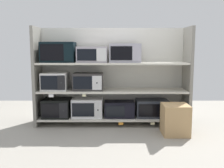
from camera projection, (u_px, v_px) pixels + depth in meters
name	position (u px, v px, depth m)	size (l,w,h in m)	color
ground	(112.00, 146.00, 3.45)	(6.49, 6.00, 0.02)	gray
back_panel	(112.00, 75.00, 4.59)	(2.69, 0.04, 1.65)	beige
upright_left	(37.00, 76.00, 4.32)	(0.05, 0.49, 1.65)	gray
upright_right	(187.00, 76.00, 4.33)	(0.05, 0.49, 1.65)	gray
shelf_0	(112.00, 117.00, 4.42)	(2.49, 0.49, 0.03)	beige
microwave_0	(57.00, 108.00, 4.39)	(0.46, 0.44, 0.31)	black
microwave_1	(87.00, 108.00, 4.39)	(0.52, 0.35, 0.32)	silver
microwave_2	(119.00, 109.00, 4.40)	(0.51, 0.34, 0.27)	black
microwave_3	(151.00, 108.00, 4.40)	(0.54, 0.36, 0.30)	#2B2F38
price_tag_0	(121.00, 124.00, 4.18)	(0.08, 0.00, 0.04)	orange
price_tag_1	(152.00, 124.00, 4.18)	(0.07, 0.00, 0.04)	beige
shelf_1	(112.00, 91.00, 4.36)	(2.49, 0.49, 0.03)	beige
microwave_4	(55.00, 81.00, 4.33)	(0.42, 0.41, 0.30)	silver
microwave_5	(88.00, 81.00, 4.33)	(0.50, 0.38, 0.29)	#333030
price_tag_2	(51.00, 96.00, 4.12)	(0.08, 0.00, 0.05)	white
price_tag_3	(84.00, 96.00, 4.12)	(0.06, 0.00, 0.04)	beige
shelf_2	(112.00, 63.00, 4.29)	(2.49, 0.49, 0.03)	beige
microwave_6	(58.00, 52.00, 4.26)	(0.56, 0.37, 0.34)	black
microwave_7	(92.00, 55.00, 4.27)	(0.50, 0.39, 0.26)	#A59EA8
microwave_8	(124.00, 53.00, 4.27)	(0.52, 0.36, 0.31)	#A09DAB
shipping_carton	(175.00, 119.00, 3.86)	(0.39, 0.39, 0.46)	tan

